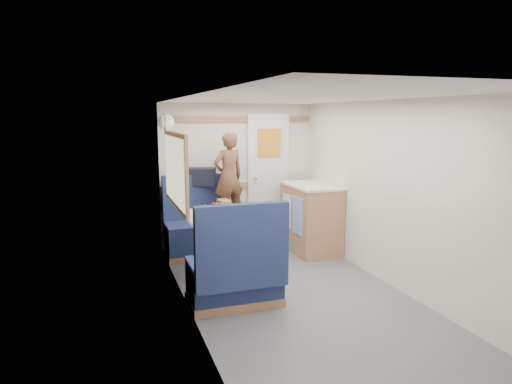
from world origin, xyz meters
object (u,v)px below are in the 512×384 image
object	(u,v)px
person	(228,177)
cheese_block	(218,214)
wine_glass	(213,206)
tumbler_left	(205,214)
galley_counter	(311,218)
salt_grinder	(217,210)
orange_fruit	(227,215)
dome_light	(166,122)
bench_far	(199,233)
tray	(234,215)
tumbler_right	(219,207)
beer_glass	(230,210)
bench_near	(236,276)
bread_loaf	(224,204)
duffel_bag	(197,177)
tumbler_mid	(202,209)
dinette_table	(214,228)
pepper_grinder	(221,212)

from	to	relation	value
person	cheese_block	bearing A→B (deg)	53.15
person	wine_glass	bearing A→B (deg)	49.72
cheese_block	tumbler_left	xyz separation A→B (m)	(-0.16, -0.03, 0.02)
galley_counter	salt_grinder	distance (m)	1.54
salt_grinder	orange_fruit	bearing A→B (deg)	-86.04
tumbler_left	galley_counter	bearing A→B (deg)	23.48
dome_light	salt_grinder	xyz separation A→B (m)	(0.43, -0.79, -0.98)
orange_fruit	bench_far	bearing A→B (deg)	93.30
galley_counter	salt_grinder	bearing A→B (deg)	-161.10
person	tray	bearing A→B (deg)	62.86
cheese_block	tumbler_left	world-z (taller)	tumbler_left
orange_fruit	tumbler_left	size ratio (longest dim) A/B	0.79
tumbler_right	beer_glass	bearing A→B (deg)	-63.51
tray	beer_glass	size ratio (longest dim) A/B	3.22
bench_near	tray	size ratio (longest dim) A/B	3.31
tumbler_left	beer_glass	world-z (taller)	tumbler_left
orange_fruit	wine_glass	world-z (taller)	wine_glass
cheese_block	tumbler_left	size ratio (longest dim) A/B	0.95
wine_glass	beer_glass	distance (m)	0.24
dome_light	tumbler_right	distance (m)	1.29
galley_counter	cheese_block	bearing A→B (deg)	-155.09
bench_near	tumbler_right	distance (m)	1.13
bench_far	bread_loaf	size ratio (longest dim) A/B	4.42
tray	salt_grinder	xyz separation A→B (m)	(-0.16, 0.13, 0.04)
tray	bread_loaf	world-z (taller)	bread_loaf
person	duffel_bag	distance (m)	0.46
tumbler_mid	dome_light	bearing A→B (deg)	112.14
dome_light	salt_grinder	bearing A→B (deg)	-61.27
tray	tumbler_mid	bearing A→B (deg)	144.44
duffel_bag	bench_near	bearing A→B (deg)	-71.50
orange_fruit	tray	bearing A→B (deg)	58.62
tumbler_right	dinette_table	bearing A→B (deg)	-122.39
dome_light	tumbler_mid	bearing A→B (deg)	-67.86
tumbler_right	salt_grinder	xyz separation A→B (m)	(-0.05, -0.09, -0.01)
beer_glass	bread_loaf	distance (m)	0.37
galley_counter	tray	size ratio (longest dim) A/B	2.90
duffel_bag	bench_far	bearing A→B (deg)	-79.52
bench_near	tumbler_left	bearing A→B (deg)	101.12
galley_counter	orange_fruit	bearing A→B (deg)	-148.73
bread_loaf	person	bearing A→B (deg)	68.82
tumbler_mid	beer_glass	xyz separation A→B (m)	(0.28, -0.16, -0.01)
beer_glass	bread_loaf	size ratio (longest dim) A/B	0.42
pepper_grinder	wine_glass	bearing A→B (deg)	-167.50
pepper_grinder	salt_grinder	size ratio (longest dim) A/B	1.06
orange_fruit	wine_glass	size ratio (longest dim) A/B	0.47
cheese_block	tumbler_mid	size ratio (longest dim) A/B	0.88
dome_light	tumbler_left	xyz separation A→B (m)	(0.25, -1.00, -0.98)
orange_fruit	pepper_grinder	world-z (taller)	pepper_grinder
dinette_table	bench_near	distance (m)	0.90
dinette_table	galley_counter	distance (m)	1.57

